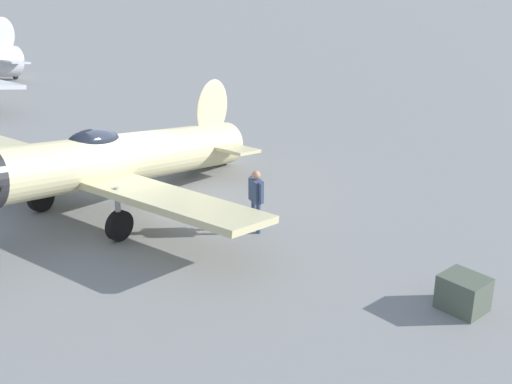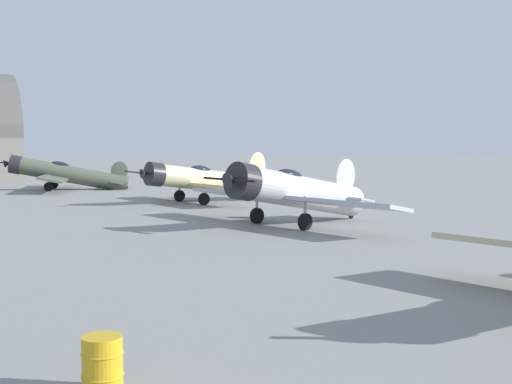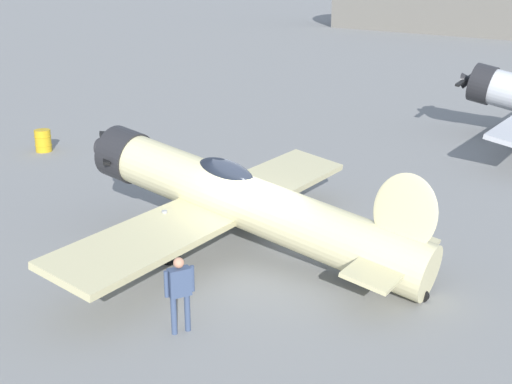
{
  "view_description": "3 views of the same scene",
  "coord_description": "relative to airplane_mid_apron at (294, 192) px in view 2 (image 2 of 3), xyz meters",
  "views": [
    {
      "loc": [
        9.09,
        -15.84,
        7.49
      ],
      "look_at": [
        4.11,
        -0.52,
        1.1
      ],
      "focal_mm": 47.22,
      "sensor_mm": 36.0,
      "label": 1
    },
    {
      "loc": [
        -1.11,
        -18.78,
        3.98
      ],
      "look_at": [
        -17.07,
        9.05,
        1.6
      ],
      "focal_mm": 44.86,
      "sensor_mm": 36.0,
      "label": 2
    },
    {
      "loc": [
        15.68,
        4.16,
        7.14
      ],
      "look_at": [
        -0.0,
        0.0,
        1.8
      ],
      "focal_mm": 47.32,
      "sensor_mm": 36.0,
      "label": 3
    }
  ],
  "objects": [
    {
      "name": "airplane_mid_apron",
      "position": [
        0.0,
        0.0,
        0.0
      ],
      "size": [
        13.33,
        8.97,
        3.35
      ],
      "rotation": [
        0.0,
        0.0,
        4.38
      ],
      "color": "#B7BABF",
      "rests_on": "ground_plane"
    },
    {
      "name": "airplane_far_line",
      "position": [
        -10.91,
        8.29,
        -0.15
      ],
      "size": [
        10.54,
        10.68,
        3.52
      ],
      "rotation": [
        0.0,
        0.0,
        4.3
      ],
      "color": "beige",
      "rests_on": "ground_plane"
    },
    {
      "name": "airplane_outer_stand",
      "position": [
        -28.51,
        12.22,
        -0.27
      ],
      "size": [
        9.97,
        10.24,
        3.45
      ],
      "rotation": [
        0.0,
        0.0,
        3.85
      ],
      "color": "#4C5442",
      "rests_on": "ground_plane"
    },
    {
      "name": "fuel_drum",
      "position": [
        6.85,
        -20.7,
        -1.22
      ],
      "size": [
        0.69,
        0.69,
        0.91
      ],
      "color": "gold",
      "rests_on": "ground_plane"
    }
  ]
}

